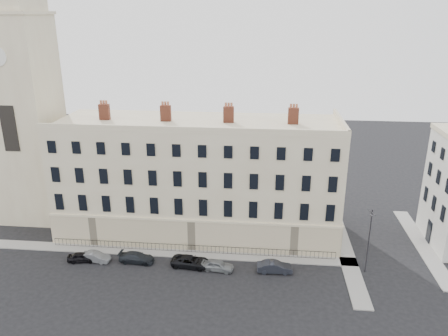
{
  "coord_description": "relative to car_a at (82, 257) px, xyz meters",
  "views": [
    {
      "loc": [
        2.7,
        -41.32,
        27.87
      ],
      "look_at": [
        -2.38,
        10.0,
        9.61
      ],
      "focal_mm": 35.0,
      "sensor_mm": 36.0,
      "label": 1
    }
  ],
  "objects": [
    {
      "name": "ground",
      "position": [
        18.59,
        -2.13,
        -0.57
      ],
      "size": [
        160.0,
        160.0,
        0.0
      ],
      "primitive_type": "plane",
      "color": "black",
      "rests_on": "ground"
    },
    {
      "name": "church_tower",
      "position": [
        -11.41,
        11.87,
        18.09
      ],
      "size": [
        8.0,
        8.13,
        44.0
      ],
      "color": "beige",
      "rests_on": "ground"
    },
    {
      "name": "car_f",
      "position": [
        22.79,
        -0.05,
        0.09
      ],
      "size": [
        4.07,
        1.58,
        1.32
      ],
      "primitive_type": "imported",
      "rotation": [
        0.0,
        0.0,
        1.62
      ],
      "color": "#21232C",
      "rests_on": "ground"
    },
    {
      "name": "terrace",
      "position": [
        12.62,
        9.84,
        6.93
      ],
      "size": [
        36.22,
        12.22,
        17.0
      ],
      "color": "beige",
      "rests_on": "ground"
    },
    {
      "name": "car_b",
      "position": [
        1.59,
        0.18,
        0.02
      ],
      "size": [
        3.7,
        1.69,
        1.18
      ],
      "primitive_type": "imported",
      "rotation": [
        0.0,
        0.0,
        1.44
      ],
      "color": "slate",
      "rests_on": "ground"
    },
    {
      "name": "car_c",
      "position": [
        6.53,
        0.48,
        0.04
      ],
      "size": [
        4.28,
        1.93,
        1.22
      ],
      "primitive_type": "imported",
      "rotation": [
        0.0,
        0.0,
        1.52
      ],
      "color": "black",
      "rests_on": "ground"
    },
    {
      "name": "pavement_east_return",
      "position": [
        31.59,
        5.87,
        -0.51
      ],
      "size": [
        2.0,
        24.0,
        0.12
      ],
      "primitive_type": "cube",
      "color": "gray",
      "rests_on": "ground"
    },
    {
      "name": "car_d",
      "position": [
        13.07,
        0.2,
        0.06
      ],
      "size": [
        4.73,
        2.51,
        1.27
      ],
      "primitive_type": "imported",
      "rotation": [
        0.0,
        0.0,
        1.48
      ],
      "color": "black",
      "rests_on": "ground"
    },
    {
      "name": "pavement_adjacent",
      "position": [
        41.59,
        7.87,
        -0.51
      ],
      "size": [
        2.0,
        20.0,
        0.12
      ],
      "primitive_type": "cube",
      "color": "gray",
      "rests_on": "ground"
    },
    {
      "name": "railings",
      "position": [
        12.59,
        3.27,
        -0.02
      ],
      "size": [
        35.0,
        0.04,
        0.96
      ],
      "color": "black",
      "rests_on": "ground"
    },
    {
      "name": "pavement_terrace",
      "position": [
        8.59,
        2.87,
        -0.51
      ],
      "size": [
        48.0,
        2.0,
        0.12
      ],
      "primitive_type": "cube",
      "color": "gray",
      "rests_on": "ground"
    },
    {
      "name": "car_e",
      "position": [
        16.26,
        -0.29,
        0.06
      ],
      "size": [
        3.88,
        1.94,
        1.27
      ],
      "primitive_type": "imported",
      "rotation": [
        0.0,
        0.0,
        1.45
      ],
      "color": "gray",
      "rests_on": "ground"
    },
    {
      "name": "streetlamp",
      "position": [
        33.06,
        0.89,
        3.79
      ],
      "size": [
        0.64,
        1.66,
        7.87
      ],
      "rotation": [
        0.0,
        0.0,
        0.3
      ],
      "color": "#343339",
      "rests_on": "ground"
    },
    {
      "name": "car_a",
      "position": [
        0.0,
        0.0,
        0.0
      ],
      "size": [
        3.51,
        1.85,
        1.14
      ],
      "primitive_type": "imported",
      "rotation": [
        0.0,
        0.0,
        1.73
      ],
      "color": "black",
      "rests_on": "ground"
    }
  ]
}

